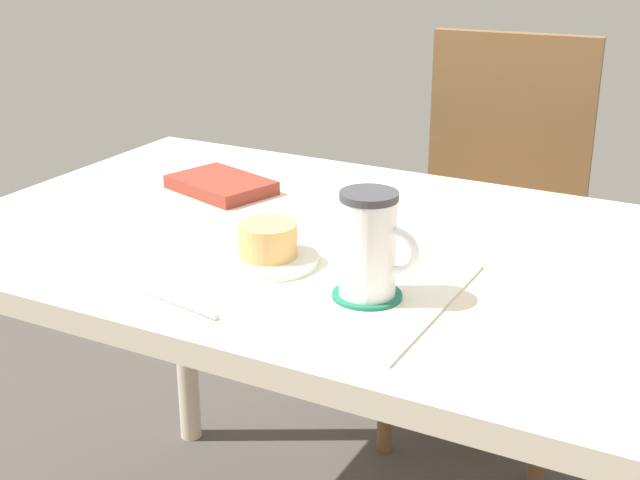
{
  "coord_description": "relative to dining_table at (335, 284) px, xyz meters",
  "views": [
    {
      "loc": [
        0.59,
        -1.16,
        1.22
      ],
      "look_at": [
        0.04,
        -0.13,
        0.78
      ],
      "focal_mm": 50.0,
      "sensor_mm": 36.0,
      "label": 1
    }
  ],
  "objects": [
    {
      "name": "coffee_mug",
      "position": [
        0.14,
        -0.18,
        0.16
      ],
      "size": [
        0.11,
        0.08,
        0.14
      ],
      "color": "white",
      "rests_on": "coffee_coaster"
    },
    {
      "name": "coffee_coaster",
      "position": [
        0.14,
        -0.18,
        0.09
      ],
      "size": [
        0.09,
        0.09,
        0.0
      ],
      "primitive_type": "cylinder",
      "color": "#196B4C",
      "rests_on": "placemat"
    },
    {
      "name": "wooden_chair",
      "position": [
        0.03,
        0.78,
        -0.14
      ],
      "size": [
        0.46,
        0.46,
        0.94
      ],
      "rotation": [
        0.0,
        0.0,
        3.25
      ],
      "color": "brown",
      "rests_on": "ground_plane"
    },
    {
      "name": "placemat",
      "position": [
        0.04,
        -0.17,
        0.08
      ],
      "size": [
        0.4,
        0.33,
        0.0
      ],
      "primitive_type": "cube",
      "color": "silver",
      "rests_on": "dining_table"
    },
    {
      "name": "teaspoon",
      "position": [
        -0.06,
        -0.32,
        0.09
      ],
      "size": [
        0.13,
        0.03,
        0.01
      ],
      "primitive_type": "cylinder",
      "rotation": [
        0.0,
        1.57,
        -0.19
      ],
      "color": "silver",
      "rests_on": "placemat"
    },
    {
      "name": "pastry_plate",
      "position": [
        -0.04,
        -0.14,
        0.09
      ],
      "size": [
        0.15,
        0.15,
        0.01
      ],
      "primitive_type": "cylinder",
      "color": "silver",
      "rests_on": "placemat"
    },
    {
      "name": "dining_table",
      "position": [
        0.0,
        0.0,
        0.0
      ],
      "size": [
        1.23,
        0.78,
        0.73
      ],
      "color": "beige",
      "rests_on": "ground_plane"
    },
    {
      "name": "small_book",
      "position": [
        -0.29,
        0.12,
        0.09
      ],
      "size": [
        0.21,
        0.17,
        0.02
      ],
      "primitive_type": "cube",
      "rotation": [
        0.0,
        0.0,
        -0.31
      ],
      "color": "maroon",
      "rests_on": "dining_table"
    },
    {
      "name": "pastry",
      "position": [
        -0.04,
        -0.14,
        0.12
      ],
      "size": [
        0.08,
        0.08,
        0.05
      ],
      "primitive_type": "cylinder",
      "color": "#E0A860",
      "rests_on": "pastry_plate"
    }
  ]
}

